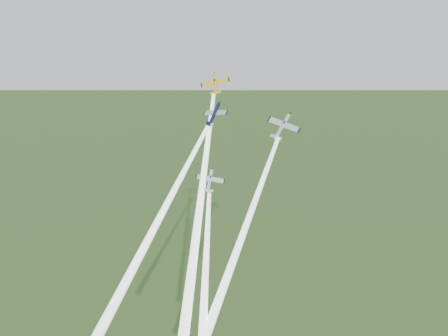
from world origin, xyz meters
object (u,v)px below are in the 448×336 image
(plane_yellow, at_px, (215,84))
(plane_silver_right, at_px, (282,126))
(plane_navy, at_px, (214,114))
(plane_silver_low, at_px, (210,180))

(plane_yellow, bearing_deg, plane_silver_right, -27.99)
(plane_yellow, distance_m, plane_silver_right, 22.27)
(plane_yellow, height_order, plane_silver_right, plane_yellow)
(plane_yellow, distance_m, plane_navy, 10.27)
(plane_silver_right, distance_m, plane_silver_low, 21.71)
(plane_yellow, relative_size, plane_silver_right, 0.88)
(plane_yellow, xyz_separation_m, plane_navy, (3.58, -7.00, -6.60))
(plane_yellow, bearing_deg, plane_navy, -81.84)
(plane_yellow, distance_m, plane_silver_low, 27.02)
(plane_yellow, xyz_separation_m, plane_silver_low, (7.15, -15.60, -20.88))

